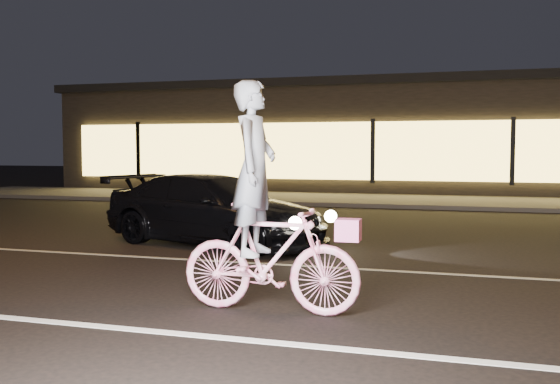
% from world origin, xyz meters
% --- Properties ---
extents(ground, '(90.00, 90.00, 0.00)m').
position_xyz_m(ground, '(0.00, 0.00, 0.00)').
color(ground, black).
rests_on(ground, ground).
extents(lane_stripe_near, '(60.00, 0.12, 0.01)m').
position_xyz_m(lane_stripe_near, '(0.00, -1.50, 0.00)').
color(lane_stripe_near, silver).
rests_on(lane_stripe_near, ground).
extents(lane_stripe_far, '(60.00, 0.10, 0.01)m').
position_xyz_m(lane_stripe_far, '(0.00, 2.00, 0.00)').
color(lane_stripe_far, gray).
rests_on(lane_stripe_far, ground).
extents(sidewalk, '(30.00, 4.00, 0.12)m').
position_xyz_m(sidewalk, '(0.00, 13.00, 0.06)').
color(sidewalk, '#383533').
rests_on(sidewalk, ground).
extents(storefront, '(25.40, 8.42, 4.20)m').
position_xyz_m(storefront, '(0.00, 18.97, 2.15)').
color(storefront, black).
rests_on(storefront, ground).
extents(cyclist, '(1.89, 0.65, 2.38)m').
position_xyz_m(cyclist, '(1.14, -0.55, 0.84)').
color(cyclist, '#FF317B').
rests_on(cyclist, ground).
extents(sedan, '(4.54, 2.84, 1.23)m').
position_xyz_m(sedan, '(-1.14, 3.54, 0.61)').
color(sedan, black).
rests_on(sedan, ground).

